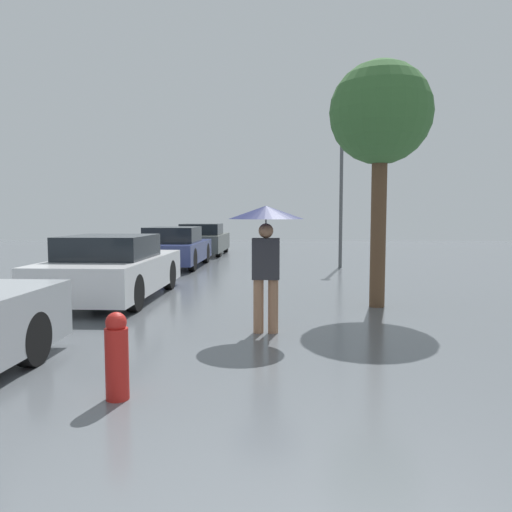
{
  "coord_description": "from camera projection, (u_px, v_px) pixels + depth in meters",
  "views": [
    {
      "loc": [
        0.18,
        -1.72,
        1.67
      ],
      "look_at": [
        -0.2,
        5.21,
        1.09
      ],
      "focal_mm": 35.0,
      "sensor_mm": 36.0,
      "label": 1
    }
  ],
  "objects": [
    {
      "name": "fire_hydrant",
      "position": [
        117.0,
        356.0,
        4.49
      ],
      "size": [
        0.21,
        0.21,
        0.8
      ],
      "color": "#B21E19",
      "rests_on": "ground_plane"
    },
    {
      "name": "street_lamp",
      "position": [
        341.0,
        180.0,
        15.57
      ],
      "size": [
        0.27,
        0.27,
        4.49
      ],
      "color": "#515456",
      "rests_on": "ground_plane"
    },
    {
      "name": "tree",
      "position": [
        381.0,
        117.0,
        8.77
      ],
      "size": [
        1.8,
        1.8,
        4.35
      ],
      "color": "brown",
      "rests_on": "ground_plane"
    },
    {
      "name": "pedestrian",
      "position": [
        266.0,
        231.0,
        6.93
      ],
      "size": [
        1.05,
        1.05,
        1.79
      ],
      "color": "#9E7051",
      "rests_on": "ground_plane"
    },
    {
      "name": "parked_car_second",
      "position": [
        113.0,
        269.0,
        9.83
      ],
      "size": [
        1.8,
        4.19,
        1.26
      ],
      "color": "silver",
      "rests_on": "ground_plane"
    },
    {
      "name": "parked_car_farthest",
      "position": [
        202.0,
        240.0,
        20.74
      ],
      "size": [
        1.83,
        3.97,
        1.28
      ],
      "color": "#4C514C",
      "rests_on": "ground_plane"
    },
    {
      "name": "parked_car_third",
      "position": [
        174.0,
        248.0,
        15.92
      ],
      "size": [
        1.79,
        4.06,
        1.27
      ],
      "color": "navy",
      "rests_on": "ground_plane"
    }
  ]
}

